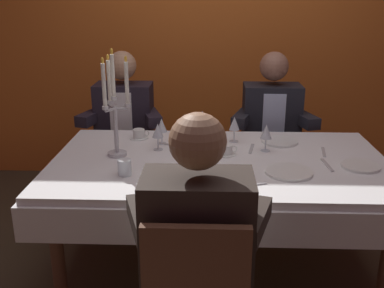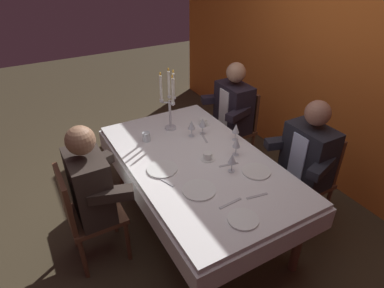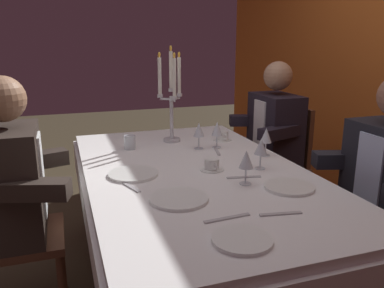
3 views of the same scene
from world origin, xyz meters
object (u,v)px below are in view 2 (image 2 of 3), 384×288
Objects in this scene: seated_diner_0 at (234,107)px; seated_diner_1 at (89,186)px; dining_table at (197,171)px; dinner_plate_2 at (199,190)px; dinner_plate_1 at (162,169)px; wine_glass_4 at (236,143)px; dinner_plate_0 at (243,219)px; seated_diner_2 at (309,154)px; candelabra at (170,103)px; wine_glass_1 at (192,125)px; dinner_plate_3 at (256,171)px; coffee_cup_1 at (203,122)px; wine_glass_0 at (232,159)px; wine_glass_3 at (236,129)px; wine_glass_2 at (203,123)px; coffee_cup_0 at (208,156)px; water_tumbler_0 at (146,137)px.

seated_diner_1 is (0.60, -1.77, 0.00)m from seated_diner_0.
dining_table is 0.43m from dinner_plate_2.
dinner_plate_1 is 1.51× the size of wine_glass_4.
dinner_plate_0 is 1.04m from seated_diner_2.
wine_glass_1 is (0.23, 0.11, -0.16)m from candelabra.
coffee_cup_1 is at bearing 176.63° from dinner_plate_3.
wine_glass_0 is at bearing -36.79° from seated_diner_0.
coffee_cup_1 is (-0.41, -0.10, -0.09)m from wine_glass_3.
candelabra reaches higher than wine_glass_2.
coffee_cup_0 is at bearing -103.95° from wine_glass_4.
coffee_cup_1 reaches higher than dining_table.
seated_diner_2 is at bearing 0.00° from seated_diner_0.
wine_glass_4 is (0.45, 0.06, -0.00)m from wine_glass_2.
dinner_plate_2 is 1.52× the size of wine_glass_3.
dinner_plate_3 is at bearing 58.01° from dinner_plate_1.
water_tumbler_0 is 0.07× the size of seated_diner_0.
wine_glass_2 is at bearing 169.94° from wine_glass_0.
candelabra is 2.48× the size of dinner_plate_1.
dinner_plate_3 is at bearing -3.37° from coffee_cup_1.
wine_glass_2 is (-0.36, 0.27, 0.24)m from dining_table.
seated_diner_1 is 1.84m from seated_diner_2.
wine_glass_2 is 0.13× the size of seated_diner_0.
coffee_cup_0 is (0.04, 0.08, 0.15)m from dining_table.
wine_glass_3 is at bearing 41.08° from candelabra.
wine_glass_3 is at bearing 163.12° from dinner_plate_3.
seated_diner_1 is (-0.11, -0.89, 0.11)m from dining_table.
seated_diner_2 is (0.51, 1.77, 0.00)m from seated_diner_1.
wine_glass_4 reaches higher than dinner_plate_2.
wine_glass_2 is 0.13× the size of seated_diner_1.
dinner_plate_0 is 1.76m from seated_diner_0.
wine_glass_2 reaches higher than dining_table.
dinner_plate_3 is 1.72× the size of coffee_cup_0.
wine_glass_4 reaches higher than coffee_cup_1.
candelabra is 2.96× the size of dinner_plate_0.
water_tumbler_0 is 0.63m from coffee_cup_0.
dining_table is at bearing 151.57° from dinner_plate_2.
seated_diner_1 is (-0.14, -0.97, -0.03)m from coffee_cup_0.
wine_glass_3 is (0.25, 0.20, 0.00)m from wine_glass_2.
wine_glass_2 is at bearing -33.59° from coffee_cup_1.
seated_diner_0 and seated_diner_1 have the same top height.
water_tumbler_0 reaches higher than coffee_cup_1.
dinner_plate_3 is 1.30m from seated_diner_1.
wine_glass_4 is 0.98m from seated_diner_0.
dinner_plate_1 is 1.39m from seated_diner_0.
wine_glass_0 is at bearing 17.18° from coffee_cup_0.
seated_diner_0 is at bearing 143.21° from wine_glass_0.
coffee_cup_0 is 0.89m from seated_diner_2.
candelabra is (-0.60, 0.04, 0.40)m from dining_table.
wine_glass_4 is (0.11, 0.65, 0.11)m from dinner_plate_1.
water_tumbler_0 is (-0.59, -0.58, -0.07)m from wine_glass_4.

